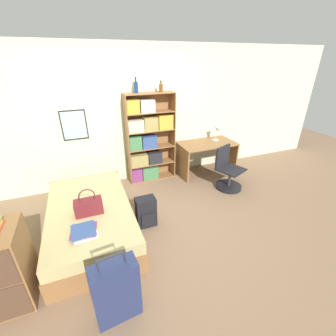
% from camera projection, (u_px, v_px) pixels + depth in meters
% --- Properties ---
extents(ground_plane, '(14.00, 14.00, 0.00)m').
position_uv_depth(ground_plane, '(142.00, 220.00, 3.58)').
color(ground_plane, '#84664C').
extents(wall_back, '(10.00, 0.09, 2.60)m').
position_uv_depth(wall_back, '(117.00, 118.00, 4.26)').
color(wall_back, beige).
rests_on(wall_back, ground_plane).
extents(bed, '(1.13, 1.93, 0.46)m').
position_uv_depth(bed, '(91.00, 219.00, 3.25)').
color(bed, olive).
rests_on(bed, ground_plane).
extents(handbag, '(0.35, 0.18, 0.37)m').
position_uv_depth(handbag, '(89.00, 206.00, 2.96)').
color(handbag, maroon).
rests_on(handbag, bed).
extents(book_stack_on_bed, '(0.33, 0.36, 0.05)m').
position_uv_depth(book_stack_on_bed, '(84.00, 231.00, 2.65)').
color(book_stack_on_bed, silver).
rests_on(book_stack_on_bed, bed).
extents(suitcase, '(0.45, 0.24, 0.81)m').
position_uv_depth(suitcase, '(116.00, 291.00, 2.12)').
color(suitcase, navy).
rests_on(suitcase, ground_plane).
extents(bookcase, '(0.96, 0.29, 1.76)m').
position_uv_depth(bookcase, '(147.00, 141.00, 4.46)').
color(bookcase, olive).
rests_on(bookcase, ground_plane).
extents(bottle_green, '(0.07, 0.07, 0.27)m').
position_uv_depth(bottle_green, '(136.00, 87.00, 3.98)').
color(bottle_green, navy).
rests_on(bottle_green, bookcase).
extents(bottle_brown, '(0.07, 0.07, 0.20)m').
position_uv_depth(bottle_brown, '(161.00, 88.00, 4.09)').
color(bottle_brown, brown).
rests_on(bottle_brown, bookcase).
extents(desk, '(1.21, 0.68, 0.70)m').
position_uv_depth(desk, '(207.00, 152.00, 4.88)').
color(desk, olive).
rests_on(desk, ground_plane).
extents(desk_lamp, '(0.21, 0.16, 0.37)m').
position_uv_depth(desk_lamp, '(218.00, 130.00, 4.84)').
color(desk_lamp, '#ADA89E').
rests_on(desk_lamp, desk).
extents(desk_chair, '(0.59, 0.59, 0.83)m').
position_uv_depth(desk_chair, '(228.00, 176.00, 4.40)').
color(desk_chair, black).
rests_on(desk_chair, ground_plane).
extents(backpack, '(0.30, 0.22, 0.48)m').
position_uv_depth(backpack, '(146.00, 212.00, 3.39)').
color(backpack, black).
rests_on(backpack, ground_plane).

